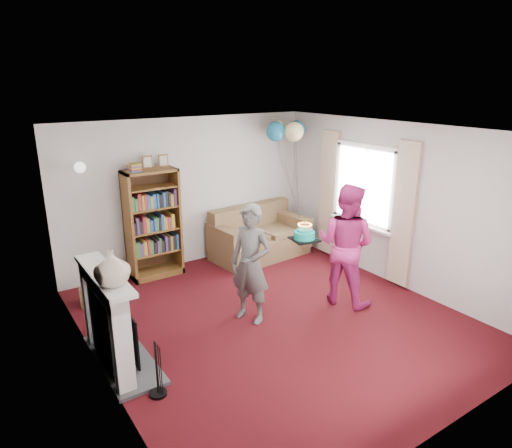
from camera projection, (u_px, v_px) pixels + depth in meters
ground at (275, 319)px, 6.13m from camera, size 5.00×5.00×0.00m
wall_back at (189, 192)px, 7.74m from camera, size 4.50×0.02×2.50m
wall_left at (94, 271)px, 4.55m from camera, size 0.02×5.00×2.50m
wall_right at (395, 205)px, 6.95m from camera, size 0.02×5.00×2.50m
ceiling at (277, 130)px, 5.37m from camera, size 4.50×5.00×0.01m
fireplace at (112, 324)px, 5.02m from camera, size 0.55×1.80×1.12m
window_bay at (363, 200)px, 7.41m from camera, size 0.14×2.02×2.20m
wall_sconce at (80, 167)px, 6.50m from camera, size 0.16×0.23×0.16m
bookcase at (152, 224)px, 7.28m from camera, size 0.83×0.42×1.96m
sofa at (258, 238)px, 8.26m from camera, size 1.70×0.90×0.90m
wicker_basket at (93, 295)px, 6.49m from camera, size 0.37×0.37×0.34m
person_striped at (251, 264)px, 5.90m from camera, size 0.58×0.69×1.59m
person_magenta at (346, 245)px, 6.39m from camera, size 0.92×1.03×1.74m
birthday_cake at (304, 235)px, 6.04m from camera, size 0.34×0.34×0.22m
balloons at (286, 131)px, 7.95m from camera, size 0.78×0.78×1.72m
mantel_vase at (112, 268)px, 4.49m from camera, size 0.39×0.39×0.37m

